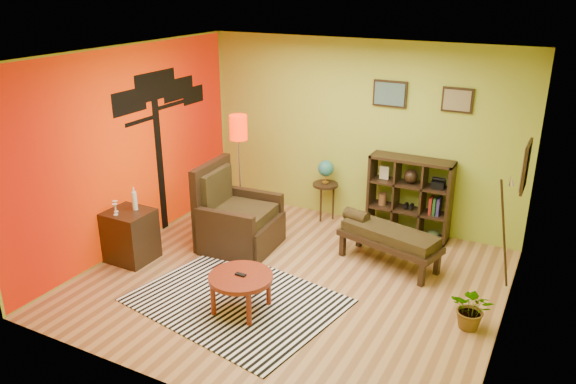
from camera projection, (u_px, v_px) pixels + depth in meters
The scene contains 11 objects.
ground at pixel (291, 281), 7.12m from camera, with size 5.00×5.00×0.00m, color tan.
room_shell at pixel (284, 143), 6.53m from camera, with size 5.04×4.54×2.82m.
zebra_rug at pixel (237, 300), 6.69m from camera, with size 2.32×1.76×0.01m, color white.
coffee_table at pixel (241, 280), 6.37m from camera, with size 0.74×0.74×0.47m.
armchair at pixel (236, 222), 7.95m from camera, with size 1.06×1.06×1.20m.
side_cabinet at pixel (130, 235), 7.56m from camera, with size 0.60×0.54×1.02m.
floor_lamp at pixel (239, 138), 8.11m from camera, with size 0.27×0.27×1.77m.
globe_table at pixel (326, 175), 8.71m from camera, with size 0.40×0.40×0.97m.
cube_shelf at pixel (410, 198), 8.19m from camera, with size 1.20×0.35×1.20m.
bench at pixel (387, 236), 7.42m from camera, with size 1.46×0.82×0.64m.
potted_plant at pixel (472, 313), 6.11m from camera, with size 0.45×0.50×0.39m, color #26661E.
Camera 1 is at (2.87, -5.54, 3.60)m, focal length 35.00 mm.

